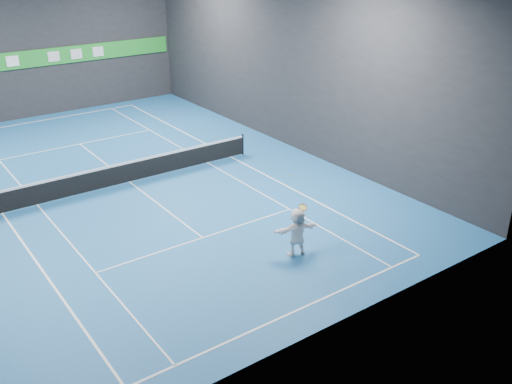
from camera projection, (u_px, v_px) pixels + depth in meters
ground at (130, 182)px, 25.73m from camera, size 26.00×26.00×0.00m
wall_back at (30, 41)px, 33.51m from camera, size 18.00×0.10×9.00m
wall_front at (331, 183)px, 14.26m from camera, size 18.00×0.10×9.00m
wall_right at (288, 59)px, 28.68m from camera, size 0.10×26.00×9.00m
baseline_near at (298, 310)px, 16.93m from camera, size 10.98×0.08×0.01m
baseline_far at (48, 119)px, 34.53m from camera, size 10.98×0.08×0.01m
sideline_doubles_left at (3, 214)px, 22.81m from camera, size 0.08×23.78×0.01m
sideline_doubles_right at (231, 157)px, 28.66m from camera, size 0.08×23.78×0.01m
sideline_singles_left at (37, 205)px, 23.54m from camera, size 0.06×23.78×0.01m
sideline_singles_right at (208, 163)px, 27.92m from camera, size 0.06×23.78×0.01m
service_line_near at (203, 238)px, 20.99m from camera, size 8.23×0.06×0.01m
service_line_far at (80, 144)px, 30.47m from camera, size 8.23×0.06×0.01m
center_service_line at (130, 182)px, 25.73m from camera, size 0.06×12.80×0.01m
player at (297, 232)px, 19.57m from camera, size 1.69×0.89×1.74m
tennis_ball at (291, 176)px, 18.74m from camera, size 0.06×0.06×0.06m
tennis_net at (129, 171)px, 25.51m from camera, size 12.50×0.10×1.07m
sponsor_banner at (33, 59)px, 33.87m from camera, size 17.64×0.11×1.00m
tennis_racket at (303, 208)px, 19.42m from camera, size 0.43×0.38×0.59m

